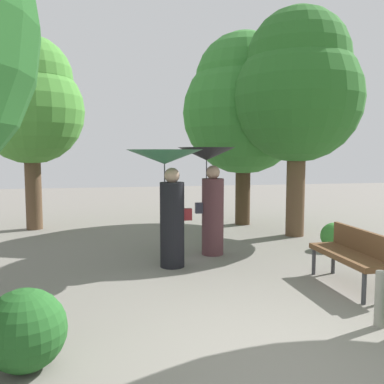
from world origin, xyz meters
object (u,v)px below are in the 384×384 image
Objects in this scene: person_left at (168,183)px; tree_far_back at (298,86)px; path_marker_post at (380,299)px; tree_near_right at (244,103)px; tree_mid_left at (30,101)px; person_right at (210,183)px; park_bench at (353,252)px.

tree_far_back reaches higher than person_left.
person_left reaches higher than path_marker_post.
tree_near_right is (2.57, 3.78, 1.81)m from person_left.
tree_mid_left is at bearing 161.26° from tree_far_back.
tree_near_right reaches higher than person_right.
person_left reaches higher than park_bench.
tree_far_back is (0.72, -1.71, 0.20)m from tree_near_right.
person_left is at bearing -122.51° from park_bench.
person_left is 0.98× the size of person_right.
tree_far_back is at bearing -59.84° from person_right.
tree_far_back is (6.13, -2.08, 0.23)m from tree_mid_left.
park_bench is (1.58, -2.28, -0.85)m from person_right.
tree_mid_left is 7.54× the size of path_marker_post.
person_right is 3.45m from tree_far_back.
person_left is 3.69m from path_marker_post.
person_right is (0.90, 0.71, -0.07)m from person_left.
path_marker_post is at bearing -104.76° from tree_far_back.
person_right is at bearing 106.66° from path_marker_post.
person_right reaches higher than person_left.
person_left is at bearing -124.27° from tree_near_right.
tree_near_right reaches higher than park_bench.
tree_far_back is 8.15× the size of path_marker_post.
park_bench is 0.31× the size of tree_mid_left.
tree_mid_left is 9.02m from path_marker_post.
park_bench is at bearing -91.04° from tree_near_right.
tree_near_right is 0.98× the size of tree_far_back.
tree_mid_left is (-5.41, 0.37, -0.03)m from tree_near_right.
person_left is 4.92m from tree_near_right.
person_right is 0.40× the size of tree_near_right.
tree_near_right is at bearing -28.09° from person_right.
person_right reaches higher than path_marker_post.
path_marker_post is (-1.31, -4.98, -3.12)m from tree_far_back.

